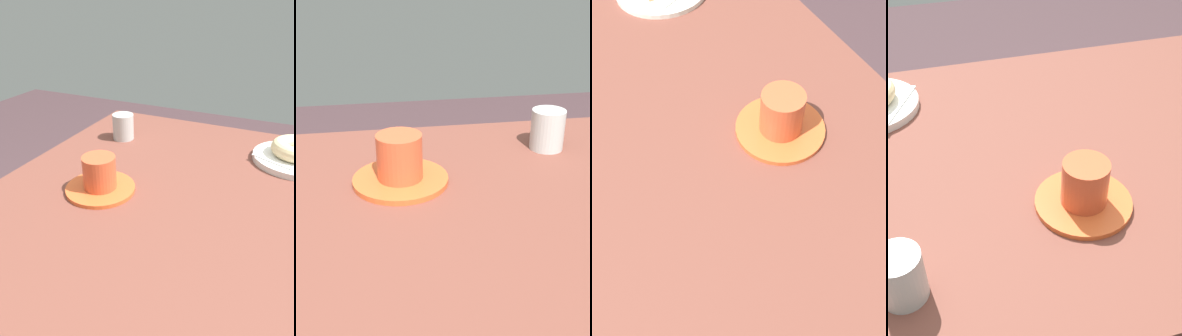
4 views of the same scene
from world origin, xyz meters
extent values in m
plane|color=#422E31|center=(0.00, 0.00, 0.00)|extent=(6.00, 6.00, 0.00)
cube|color=brown|center=(0.00, 0.00, 0.75)|extent=(1.25, 0.76, 0.05)
cylinder|color=brown|center=(0.55, -0.31, 0.36)|extent=(0.05, 0.05, 0.72)
cylinder|color=#D75929|center=(-0.13, -0.14, 0.78)|extent=(0.15, 0.15, 0.01)
cylinder|color=#CD502E|center=(-0.13, -0.14, 0.82)|extent=(0.07, 0.07, 0.07)
cylinder|color=black|center=(-0.13, -0.14, 0.85)|extent=(0.06, 0.06, 0.00)
camera|label=1|loc=(0.39, 0.21, 1.16)|focal=35.61mm
camera|label=2|loc=(-0.09, 0.51, 1.11)|focal=49.20mm
camera|label=3|loc=(-0.52, 0.14, 1.32)|focal=45.22mm
camera|label=4|loc=(-0.34, -0.62, 1.27)|focal=49.15mm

